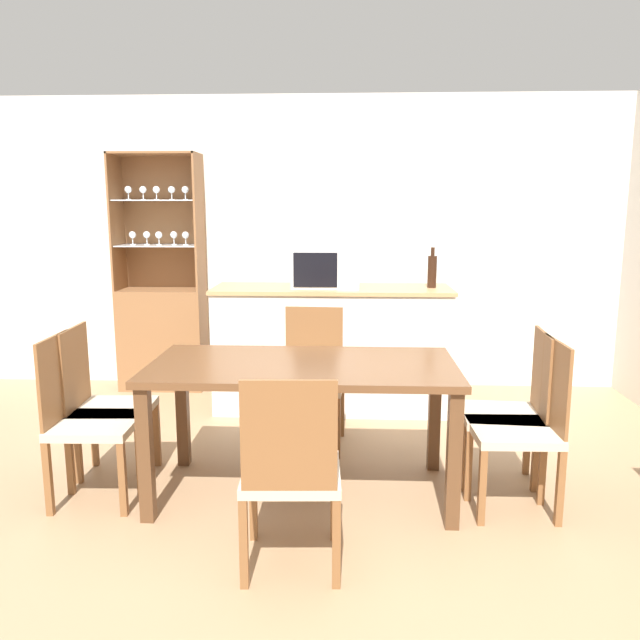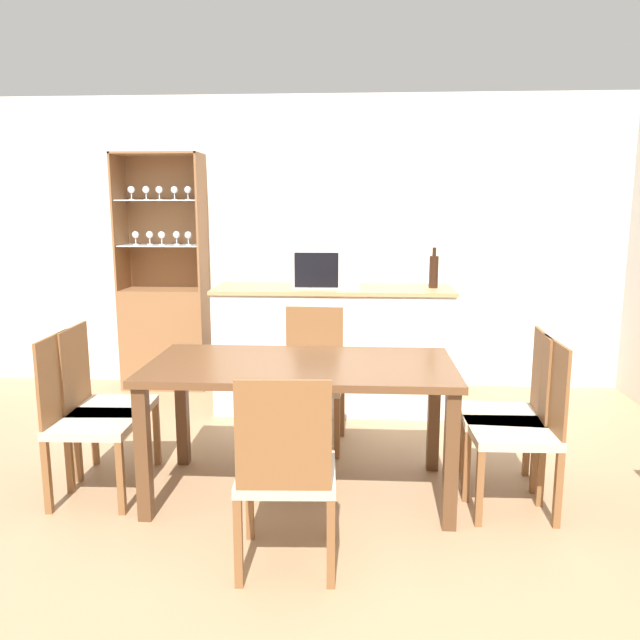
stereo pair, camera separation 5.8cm
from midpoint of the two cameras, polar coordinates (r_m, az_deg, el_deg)
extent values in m
plane|color=#A37F5B|center=(3.36, -0.40, -18.29)|extent=(18.00, 18.00, 0.00)
cube|color=silver|center=(5.58, 1.41, 6.96)|extent=(6.80, 0.06, 2.55)
cube|color=silver|center=(4.99, 1.55, -2.76)|extent=(1.83, 0.57, 0.95)
cube|color=tan|center=(4.90, 1.58, 2.84)|extent=(1.86, 0.60, 0.03)
cube|color=brown|center=(5.73, -13.61, -1.63)|extent=(0.74, 0.36, 0.89)
cube|color=brown|center=(5.78, -13.55, 8.73)|extent=(0.74, 0.02, 1.16)
cube|color=brown|center=(5.73, -17.55, 8.52)|extent=(0.02, 0.36, 1.16)
cube|color=brown|center=(5.52, -10.44, 8.77)|extent=(0.02, 0.36, 1.16)
cube|color=brown|center=(5.63, -14.33, 14.50)|extent=(0.74, 0.36, 0.02)
cube|color=white|center=(5.62, -13.97, 6.65)|extent=(0.69, 0.31, 0.01)
cube|color=white|center=(5.61, -14.15, 10.56)|extent=(0.69, 0.31, 0.01)
cylinder|color=white|center=(5.72, -16.21, 6.68)|extent=(0.04, 0.04, 0.01)
cylinder|color=white|center=(5.72, -16.22, 6.99)|extent=(0.01, 0.01, 0.06)
sphere|color=white|center=(5.71, -16.25, 7.50)|extent=(0.06, 0.06, 0.06)
cylinder|color=white|center=(5.66, -16.56, 10.52)|extent=(0.04, 0.04, 0.01)
cylinder|color=white|center=(5.67, -16.58, 10.83)|extent=(0.01, 0.01, 0.06)
sphere|color=white|center=(5.67, -16.60, 11.35)|extent=(0.06, 0.06, 0.06)
cylinder|color=white|center=(5.70, -15.00, 6.73)|extent=(0.04, 0.04, 0.01)
cylinder|color=white|center=(5.70, -15.02, 7.03)|extent=(0.01, 0.01, 0.06)
sphere|color=white|center=(5.69, -15.04, 7.55)|extent=(0.06, 0.06, 0.06)
cylinder|color=white|center=(5.65, -15.31, 10.59)|extent=(0.04, 0.04, 0.01)
cylinder|color=white|center=(5.65, -15.32, 10.90)|extent=(0.01, 0.01, 0.06)
sphere|color=white|center=(5.65, -15.35, 11.42)|extent=(0.06, 0.06, 0.06)
cylinder|color=white|center=(5.62, -13.97, 6.73)|extent=(0.04, 0.04, 0.01)
cylinder|color=white|center=(5.62, -13.98, 7.04)|extent=(0.01, 0.01, 0.06)
sphere|color=white|center=(5.62, -14.01, 7.56)|extent=(0.06, 0.06, 0.06)
cylinder|color=white|center=(5.61, -14.17, 10.64)|extent=(0.04, 0.04, 0.01)
cylinder|color=white|center=(5.61, -14.19, 10.95)|extent=(0.01, 0.01, 0.06)
sphere|color=white|center=(5.61, -14.21, 11.48)|extent=(0.06, 0.06, 0.06)
cylinder|color=white|center=(5.63, -12.67, 6.79)|extent=(0.04, 0.04, 0.01)
cylinder|color=white|center=(5.63, -12.69, 7.10)|extent=(0.01, 0.01, 0.06)
sphere|color=white|center=(5.63, -12.71, 7.62)|extent=(0.06, 0.06, 0.06)
cylinder|color=white|center=(5.61, -12.86, 10.70)|extent=(0.04, 0.04, 0.01)
cylinder|color=white|center=(5.61, -12.87, 11.01)|extent=(0.01, 0.01, 0.06)
sphere|color=white|center=(5.62, -12.89, 11.53)|extent=(0.06, 0.06, 0.06)
cylinder|color=white|center=(5.55, -11.64, 6.78)|extent=(0.04, 0.04, 0.01)
cylinder|color=white|center=(5.55, -11.65, 7.09)|extent=(0.01, 0.01, 0.06)
sphere|color=white|center=(5.54, -11.67, 7.62)|extent=(0.06, 0.06, 0.06)
cylinder|color=white|center=(5.58, -11.67, 10.74)|extent=(0.04, 0.04, 0.01)
cylinder|color=white|center=(5.58, -11.68, 11.06)|extent=(0.01, 0.01, 0.06)
sphere|color=white|center=(5.58, -11.70, 11.59)|extent=(0.06, 0.06, 0.06)
cube|color=brown|center=(3.44, -1.28, -4.27)|extent=(1.68, 0.84, 0.04)
cube|color=brown|center=(3.38, -15.38, -11.72)|extent=(0.07, 0.07, 0.72)
cube|color=brown|center=(3.25, 12.39, -12.51)|extent=(0.07, 0.07, 0.72)
cube|color=brown|center=(4.03, -12.08, -7.94)|extent=(0.07, 0.07, 0.72)
cube|color=brown|center=(3.92, 10.77, -8.42)|extent=(0.07, 0.07, 0.72)
cube|color=#C1B299|center=(2.88, -2.45, -13.86)|extent=(0.45, 0.45, 0.05)
cube|color=brown|center=(2.59, -2.75, -10.53)|extent=(0.40, 0.04, 0.47)
cube|color=brown|center=(3.17, -5.91, -16.05)|extent=(0.04, 0.04, 0.41)
cube|color=brown|center=(3.15, 1.50, -16.16)|extent=(0.04, 0.04, 0.41)
cube|color=brown|center=(2.83, -6.86, -19.59)|extent=(0.04, 0.04, 0.41)
cube|color=brown|center=(2.80, 1.62, -19.76)|extent=(0.04, 0.04, 0.41)
cube|color=#C1B299|center=(3.51, 17.52, -9.80)|extent=(0.44, 0.44, 0.05)
cube|color=brown|center=(3.49, 21.06, -5.66)|extent=(0.03, 0.40, 0.47)
cube|color=brown|center=(3.37, 14.87, -14.67)|extent=(0.04, 0.04, 0.41)
cube|color=brown|center=(3.72, 13.54, -12.13)|extent=(0.04, 0.04, 0.41)
cube|color=brown|center=(3.48, 21.40, -14.26)|extent=(0.04, 0.04, 0.41)
cube|color=brown|center=(3.82, 19.46, -11.87)|extent=(0.04, 0.04, 0.41)
cube|color=#C1B299|center=(4.20, -0.47, -5.92)|extent=(0.46, 0.46, 0.05)
cube|color=brown|center=(4.34, -0.13, -1.88)|extent=(0.40, 0.04, 0.47)
cube|color=brown|center=(4.07, 1.97, -9.84)|extent=(0.04, 0.04, 0.41)
cube|color=brown|center=(4.12, -3.56, -9.61)|extent=(0.04, 0.04, 0.41)
cube|color=brown|center=(4.44, 2.40, -8.09)|extent=(0.04, 0.04, 0.41)
cube|color=brown|center=(4.48, -2.66, -7.90)|extent=(0.04, 0.04, 0.41)
cube|color=#C1B299|center=(3.74, 16.59, -8.48)|extent=(0.46, 0.46, 0.05)
cube|color=brown|center=(3.70, 19.98, -4.68)|extent=(0.05, 0.40, 0.47)
cube|color=brown|center=(3.61, 13.73, -12.87)|extent=(0.04, 0.04, 0.41)
cube|color=brown|center=(3.97, 13.13, -10.64)|extent=(0.04, 0.04, 0.41)
cube|color=brown|center=(3.68, 19.99, -12.79)|extent=(0.04, 0.04, 0.41)
cube|color=brown|center=(4.03, 18.80, -10.62)|extent=(0.04, 0.04, 0.41)
cube|color=#C1B299|center=(3.90, -17.99, -7.76)|extent=(0.46, 0.46, 0.05)
cube|color=brown|center=(3.90, -21.11, -4.00)|extent=(0.04, 0.40, 0.47)
cube|color=brown|center=(4.10, -14.30, -10.03)|extent=(0.04, 0.04, 0.41)
cube|color=brown|center=(3.75, -15.83, -12.09)|extent=(0.04, 0.04, 0.41)
cube|color=brown|center=(4.21, -19.56, -9.74)|extent=(0.04, 0.04, 0.41)
cube|color=brown|center=(3.87, -21.54, -11.69)|extent=(0.04, 0.04, 0.41)
cube|color=#C1B299|center=(3.68, -19.43, -8.94)|extent=(0.45, 0.45, 0.05)
cube|color=brown|center=(3.69, -22.69, -4.93)|extent=(0.03, 0.40, 0.47)
cube|color=brown|center=(3.87, -15.40, -11.33)|extent=(0.04, 0.04, 0.41)
cube|color=brown|center=(3.53, -17.30, -13.63)|extent=(0.04, 0.04, 0.41)
cube|color=brown|center=(4.00, -20.89, -10.92)|extent=(0.04, 0.04, 0.41)
cube|color=brown|center=(3.67, -23.27, -13.06)|extent=(0.04, 0.04, 0.41)
cube|color=silver|center=(4.89, 1.00, 4.79)|extent=(0.52, 0.34, 0.30)
cube|color=black|center=(4.72, 0.02, 4.59)|extent=(0.33, 0.01, 0.26)
cylinder|color=black|center=(4.93, 10.69, 4.34)|extent=(0.07, 0.07, 0.25)
cylinder|color=black|center=(4.91, 10.75, 6.16)|extent=(0.03, 0.03, 0.07)
camera|label=1|loc=(0.03, -89.60, 0.07)|focal=35.00mm
camera|label=2|loc=(0.03, 90.40, -0.07)|focal=35.00mm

